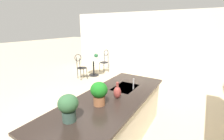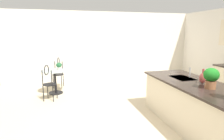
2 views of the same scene
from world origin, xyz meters
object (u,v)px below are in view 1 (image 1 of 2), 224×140
object	(u,v)px
bistro_table	(94,66)
potted_plant_counter_near	(99,92)
chair_near_window	(81,65)
potted_plant_counter_far	(68,106)
vase_on_counter	(117,92)
chair_by_island	(105,60)
potted_plant_on_table	(96,56)

from	to	relation	value
bistro_table	potted_plant_counter_near	bearing A→B (deg)	39.34
chair_near_window	potted_plant_counter_far	bearing A→B (deg)	40.83
potted_plant_counter_far	vase_on_counter	world-z (taller)	potted_plant_counter_far
chair_by_island	vase_on_counter	distance (m)	4.71
potted_plant_counter_far	vase_on_counter	size ratio (longest dim) A/B	1.27
chair_by_island	potted_plant_counter_far	distance (m)	5.36
chair_near_window	chair_by_island	bearing A→B (deg)	169.91
potted_plant_on_table	potted_plant_counter_near	distance (m)	4.30
potted_plant_counter_near	potted_plant_counter_far	world-z (taller)	potted_plant_counter_near
chair_near_window	potted_plant_counter_far	world-z (taller)	potted_plant_counter_far
chair_near_window	potted_plant_on_table	world-z (taller)	chair_near_window
chair_near_window	potted_plant_counter_near	world-z (taller)	potted_plant_counter_near
potted_plant_on_table	vase_on_counter	bearing A→B (deg)	42.16
bistro_table	chair_near_window	size ratio (longest dim) A/B	0.77
potted_plant_on_table	vase_on_counter	size ratio (longest dim) A/B	0.84
chair_by_island	potted_plant_counter_far	bearing A→B (deg)	29.03
bistro_table	potted_plant_counter_far	world-z (taller)	potted_plant_counter_far
chair_by_island	bistro_table	bearing A→B (deg)	-7.41
bistro_table	vase_on_counter	world-z (taller)	vase_on_counter
potted_plant_counter_far	potted_plant_counter_near	bearing A→B (deg)	171.27
chair_near_window	chair_by_island	world-z (taller)	same
potted_plant_counter_near	potted_plant_counter_far	xyz separation A→B (m)	(0.55, -0.08, -0.00)
chair_near_window	vase_on_counter	size ratio (longest dim) A/B	3.62
potted_plant_counter_near	bistro_table	bearing A→B (deg)	-140.66
bistro_table	potted_plant_counter_far	size ratio (longest dim) A/B	2.18
bistro_table	vase_on_counter	bearing A→B (deg)	43.70
potted_plant_on_table	vase_on_counter	xyz separation A→B (m)	(3.04, 2.75, 0.15)
potted_plant_on_table	vase_on_counter	distance (m)	4.11
chair_near_window	vase_on_counter	world-z (taller)	vase_on_counter
chair_by_island	potted_plant_counter_near	xyz separation A→B (m)	(4.11, 2.67, 0.56)
potted_plant_counter_near	vase_on_counter	bearing A→B (deg)	160.25
potted_plant_counter_near	potted_plant_counter_far	distance (m)	0.56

